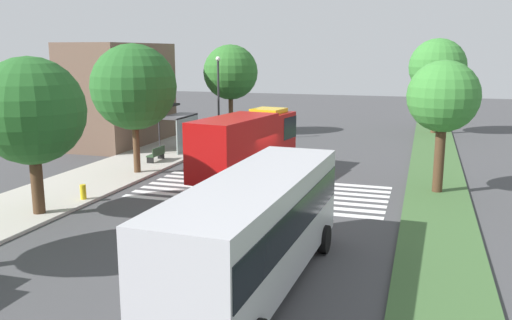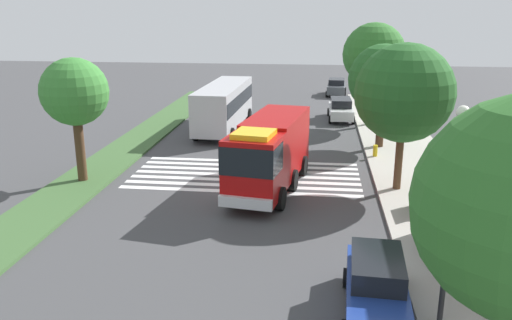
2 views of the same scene
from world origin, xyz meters
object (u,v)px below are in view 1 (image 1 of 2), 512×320
(sidewalk_tree_east, at_px, (230,72))
(median_tree_west, at_px, (438,67))
(parked_car_east, at_px, (238,132))
(fire_truck, at_px, (248,143))
(transit_bus, at_px, (256,224))
(bus_stop_shelter, at_px, (183,126))
(sidewalk_tree_center, at_px, (134,87))
(fire_hydrant, at_px, (83,192))
(bench_near_shelter, at_px, (157,154))
(sidewalk_tree_west, at_px, (31,111))
(street_lamp, at_px, (218,92))
(median_tree_far_west, at_px, (443,97))

(sidewalk_tree_east, distance_m, median_tree_west, 17.28)
(parked_car_east, bearing_deg, sidewalk_tree_east, 29.89)
(fire_truck, xyz_separation_m, parked_car_east, (10.66, 4.28, -1.14))
(transit_bus, distance_m, bus_stop_shelter, 22.78)
(bus_stop_shelter, height_order, sidewalk_tree_east, sidewalk_tree_east)
(sidewalk_tree_center, relative_size, median_tree_west, 0.92)
(transit_bus, relative_size, fire_hydrant, 14.70)
(fire_truck, relative_size, bench_near_shelter, 5.53)
(sidewalk_tree_west, bearing_deg, transit_bus, -110.38)
(parked_car_east, distance_m, median_tree_west, 17.89)
(sidewalk_tree_west, bearing_deg, bus_stop_shelter, 1.53)
(transit_bus, distance_m, sidewalk_tree_west, 12.10)
(parked_car_east, relative_size, street_lamp, 0.73)
(bench_near_shelter, height_order, sidewalk_tree_west, sidewalk_tree_west)
(sidewalk_tree_west, bearing_deg, street_lamp, -1.13)
(median_tree_west, bearing_deg, transit_bus, 170.99)
(fire_hydrant, bearing_deg, street_lamp, 0.32)
(parked_car_east, xyz_separation_m, median_tree_west, (9.75, -14.23, 4.73))
(parked_car_east, xyz_separation_m, median_tree_far_west, (-10.80, -14.23, 3.87))
(sidewalk_tree_east, bearing_deg, sidewalk_tree_center, 180.00)
(median_tree_west, bearing_deg, fire_hydrant, 149.51)
(sidewalk_tree_west, bearing_deg, fire_hydrant, -11.51)
(street_lamp, xyz_separation_m, sidewalk_tree_east, (3.83, 0.40, 1.31))
(fire_truck, distance_m, sidewalk_tree_east, 16.68)
(street_lamp, xyz_separation_m, sidewalk_tree_west, (-20.29, 0.40, 0.61))
(bus_stop_shelter, height_order, median_tree_far_west, median_tree_far_west)
(fire_truck, bearing_deg, sidewalk_tree_center, 105.55)
(median_tree_far_west, bearing_deg, sidewalk_tree_center, 92.00)
(bus_stop_shelter, xyz_separation_m, sidewalk_tree_east, (8.58, -0.42, 3.35))
(median_tree_far_west, bearing_deg, sidewalk_tree_east, 47.25)
(street_lamp, relative_size, sidewalk_tree_center, 0.88)
(median_tree_west, bearing_deg, median_tree_far_west, 180.00)
(transit_bus, bearing_deg, median_tree_west, 173.15)
(parked_car_east, height_order, transit_bus, transit_bus)
(parked_car_east, height_order, fire_hydrant, parked_car_east)
(parked_car_east, xyz_separation_m, fire_hydrant, (-17.29, 1.70, -0.44))
(bench_near_shelter, bearing_deg, sidewalk_tree_west, -177.90)
(sidewalk_tree_west, height_order, median_tree_far_west, sidewalk_tree_west)
(sidewalk_tree_center, relative_size, median_tree_far_west, 1.13)
(sidewalk_tree_west, xyz_separation_m, fire_hydrant, (2.46, -0.50, -4.04))
(fire_truck, relative_size, fire_hydrant, 12.63)
(median_tree_far_west, height_order, median_tree_west, median_tree_west)
(bench_near_shelter, height_order, fire_hydrant, bench_near_shelter)
(fire_truck, bearing_deg, sidewalk_tree_west, 153.80)
(parked_car_east, relative_size, sidewalk_tree_west, 0.70)
(fire_truck, distance_m, median_tree_far_west, 10.32)
(fire_hydrant, bearing_deg, median_tree_west, -30.49)
(sidewalk_tree_center, bearing_deg, median_tree_far_west, -88.00)
(street_lamp, bearing_deg, sidewalk_tree_center, 178.08)
(fire_truck, height_order, parked_car_east, fire_truck)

